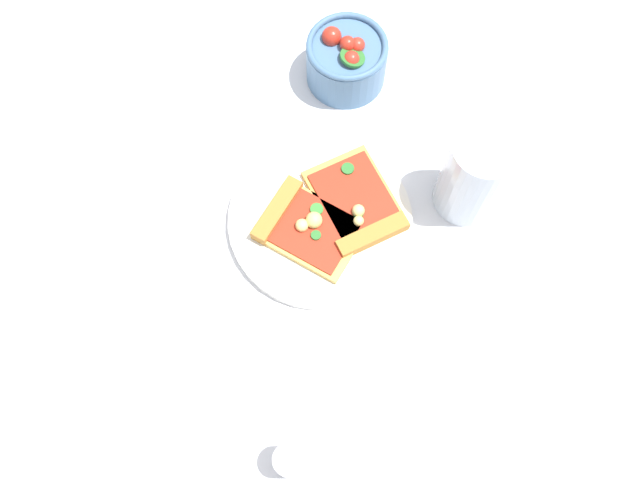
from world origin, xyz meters
TOP-DOWN VIEW (x-y plane):
  - ground_plane at (0.00, 0.00)m, footprint 2.40×2.40m
  - plate at (0.03, -0.04)m, footprint 0.22×0.22m
  - pizza_slice_near at (0.02, -0.06)m, footprint 0.13×0.10m
  - pizza_slice_far at (0.06, -0.01)m, footprint 0.15×0.13m
  - salad_bowl at (-0.08, 0.14)m, footprint 0.10×0.10m
  - soda_glass at (0.15, 0.09)m, footprint 0.08×0.08m
  - paper_napkin at (-0.03, -0.26)m, footprint 0.13×0.15m
  - pepper_shaker at (0.17, -0.28)m, footprint 0.03×0.03m

SIDE VIEW (x-z plane):
  - ground_plane at x=0.00m, z-range 0.00..0.00m
  - paper_napkin at x=-0.03m, z-range 0.00..0.00m
  - plate at x=0.03m, z-range 0.00..0.01m
  - pizza_slice_far at x=0.06m, z-range 0.01..0.03m
  - pizza_slice_near at x=0.02m, z-range 0.01..0.03m
  - pepper_shaker at x=0.17m, z-range 0.00..0.07m
  - salad_bowl at x=-0.08m, z-range 0.00..0.08m
  - soda_glass at x=0.15m, z-range 0.00..0.13m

